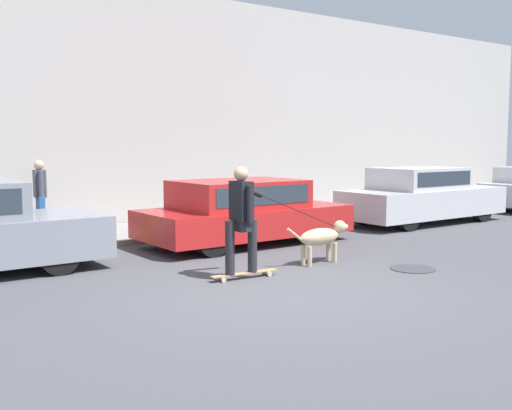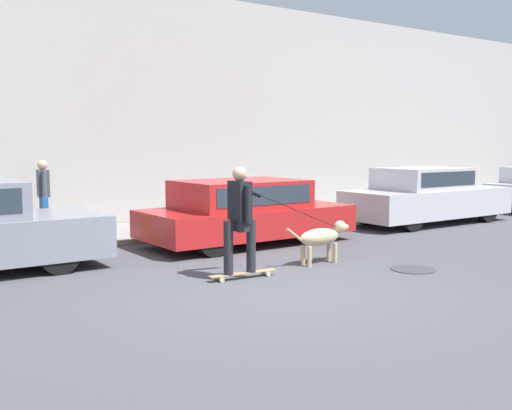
{
  "view_description": "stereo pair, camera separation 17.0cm",
  "coord_description": "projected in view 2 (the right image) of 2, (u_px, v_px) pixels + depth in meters",
  "views": [
    {
      "loc": [
        -4.84,
        -6.22,
        1.95
      ],
      "look_at": [
        0.7,
        1.66,
        0.95
      ],
      "focal_mm": 42.0,
      "sensor_mm": 36.0,
      "label": 1
    },
    {
      "loc": [
        -4.7,
        -6.31,
        1.95
      ],
      "look_at": [
        0.7,
        1.66,
        0.95
      ],
      "focal_mm": 42.0,
      "sensor_mm": 36.0,
      "label": 2
    }
  ],
  "objects": [
    {
      "name": "pedestrian_with_bag",
      "position": [
        44.0,
        194.0,
        12.17
      ],
      "size": [
        0.29,
        0.75,
        1.5
      ],
      "rotation": [
        0.0,
        0.0,
        2.98
      ],
      "color": "#3D4760",
      "rests_on": "sidewalk_curb"
    },
    {
      "name": "fire_hydrant",
      "position": [
        111.0,
        231.0,
        10.96
      ],
      "size": [
        0.18,
        0.18,
        0.64
      ],
      "color": "gold",
      "rests_on": "ground_plane"
    },
    {
      "name": "parked_car_1",
      "position": [
        245.0,
        212.0,
        11.58
      ],
      "size": [
        4.12,
        1.91,
        1.24
      ],
      "rotation": [
        0.0,
        0.0,
        0.02
      ],
      "color": "black",
      "rests_on": "ground_plane"
    },
    {
      "name": "back_wall",
      "position": [
        97.0,
        107.0,
        13.52
      ],
      "size": [
        32.0,
        0.3,
        5.55
      ],
      "color": "#B2ADA8",
      "rests_on": "ground_plane"
    },
    {
      "name": "sidewalk_curb",
      "position": [
        123.0,
        233.0,
        12.66
      ],
      "size": [
        30.0,
        2.44,
        0.11
      ],
      "color": "gray",
      "rests_on": "ground_plane"
    },
    {
      "name": "ground_plane",
      "position": [
        282.0,
        289.0,
        8.02
      ],
      "size": [
        36.0,
        36.0,
        0.0
      ],
      "primitive_type": "plane",
      "color": "#47474C"
    },
    {
      "name": "skateboarder",
      "position": [
        241.0,
        215.0,
        8.53
      ],
      "size": [
        2.59,
        0.56,
        1.62
      ],
      "rotation": [
        0.0,
        0.0,
        -0.08
      ],
      "color": "beige",
      "rests_on": "ground_plane"
    },
    {
      "name": "parked_car_2",
      "position": [
        427.0,
        197.0,
        14.52
      ],
      "size": [
        4.48,
        1.7,
        1.36
      ],
      "rotation": [
        0.0,
        0.0,
        0.01
      ],
      "color": "black",
      "rests_on": "ground_plane"
    },
    {
      "name": "dog",
      "position": [
        322.0,
        237.0,
        9.68
      ],
      "size": [
        1.31,
        0.32,
        0.67
      ],
      "rotation": [
        0.0,
        0.0,
        0.05
      ],
      "color": "tan",
      "rests_on": "ground_plane"
    },
    {
      "name": "manhole_cover",
      "position": [
        413.0,
        269.0,
        9.24
      ],
      "size": [
        0.69,
        0.69,
        0.01
      ],
      "color": "#38383D",
      "rests_on": "ground_plane"
    }
  ]
}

